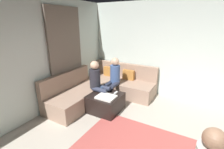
{
  "coord_description": "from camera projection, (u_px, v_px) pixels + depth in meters",
  "views": [
    {
      "loc": [
        0.28,
        -1.74,
        2.15
      ],
      "look_at": [
        -1.63,
        1.63,
        0.85
      ],
      "focal_mm": 25.63,
      "sensor_mm": 36.0,
      "label": 1
    }
  ],
  "objects": [
    {
      "name": "wall_back",
      "position": [
        189.0,
        53.0,
        4.25
      ],
      "size": [
        6.0,
        0.12,
        2.7
      ],
      "primitive_type": "cube",
      "color": "silver",
      "rests_on": "ground_plane"
    },
    {
      "name": "wall_left",
      "position": [
        15.0,
        63.0,
        3.2
      ],
      "size": [
        0.12,
        6.0,
        2.7
      ],
      "primitive_type": "cube",
      "color": "silver",
      "rests_on": "ground_plane"
    },
    {
      "name": "curtain_panel",
      "position": [
        66.0,
        57.0,
        4.25
      ],
      "size": [
        0.06,
        1.1,
        2.5
      ],
      "primitive_type": "cube",
      "color": "#726659",
      "rests_on": "ground_plane"
    },
    {
      "name": "sectional_couch",
      "position": [
        103.0,
        88.0,
        4.68
      ],
      "size": [
        2.1,
        2.55,
        0.87
      ],
      "color": "#9E7F6B",
      "rests_on": "ground_plane"
    },
    {
      "name": "ottoman",
      "position": [
        105.0,
        102.0,
        4.01
      ],
      "size": [
        0.76,
        0.76,
        0.42
      ],
      "primitive_type": "cube",
      "color": "black",
      "rests_on": "ground_plane"
    },
    {
      "name": "folded_blanket",
      "position": [
        106.0,
        97.0,
        3.79
      ],
      "size": [
        0.44,
        0.36,
        0.04
      ],
      "primitive_type": "cube",
      "color": "white",
      "rests_on": "ottoman"
    },
    {
      "name": "coffee_mug",
      "position": [
        102.0,
        89.0,
        4.17
      ],
      "size": [
        0.08,
        0.08,
        0.1
      ],
      "primitive_type": "cylinder",
      "color": "#334C72",
      "rests_on": "ottoman"
    },
    {
      "name": "game_remote",
      "position": [
        116.0,
        93.0,
        4.03
      ],
      "size": [
        0.05,
        0.15,
        0.02
      ],
      "primitive_type": "cube",
      "color": "white",
      "rests_on": "ottoman"
    },
    {
      "name": "person_on_couch_back",
      "position": [
        113.0,
        77.0,
        4.46
      ],
      "size": [
        0.3,
        0.6,
        1.2
      ],
      "rotation": [
        0.0,
        0.0,
        3.14
      ],
      "color": "#2D3347",
      "rests_on": "ground_plane"
    },
    {
      "name": "person_on_couch_side",
      "position": [
        98.0,
        82.0,
        4.13
      ],
      "size": [
        0.6,
        0.3,
        1.2
      ],
      "rotation": [
        0.0,
        0.0,
        -1.57
      ],
      "color": "#2D3347",
      "rests_on": "ground_plane"
    }
  ]
}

